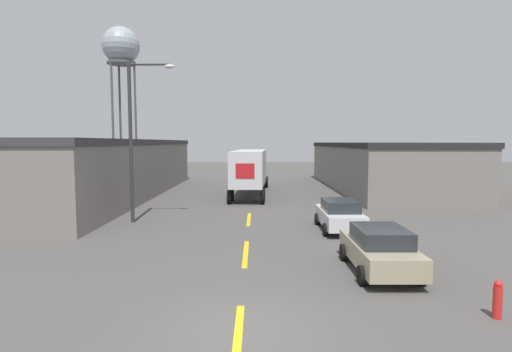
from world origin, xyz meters
name	(u,v)px	position (x,y,z in m)	size (l,w,h in m)	color
ground_plane	(237,331)	(0.00, 0.00, 0.00)	(160.00, 160.00, 0.00)	#4C4947
road_centerline	(244,253)	(0.00, 6.60, 0.00)	(0.20, 18.07, 0.01)	gold
warehouse_left	(87,168)	(-13.36, 23.59, 2.33)	(11.39, 29.75, 4.66)	slate
warehouse_right	(377,166)	(12.11, 29.02, 2.21)	(8.89, 24.42, 4.41)	slate
semi_truck	(250,167)	(-0.01, 25.27, 2.30)	(3.32, 13.61, 3.78)	silver
parked_car_right_near	(378,249)	(4.65, 4.29, 0.80)	(2.06, 4.22, 1.57)	tan
parked_car_right_mid	(338,214)	(4.65, 10.81, 0.80)	(2.06, 4.22, 1.57)	silver
water_tower	(119,48)	(-17.04, 43.61, 16.53)	(4.76, 4.76, 19.27)	#47474C
street_lamp	(134,131)	(-6.17, 12.81, 5.05)	(2.58, 0.32, 8.77)	#2D2D30
fire_hydrant	(496,299)	(6.51, 0.65, 0.49)	(0.22, 0.22, 0.99)	red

